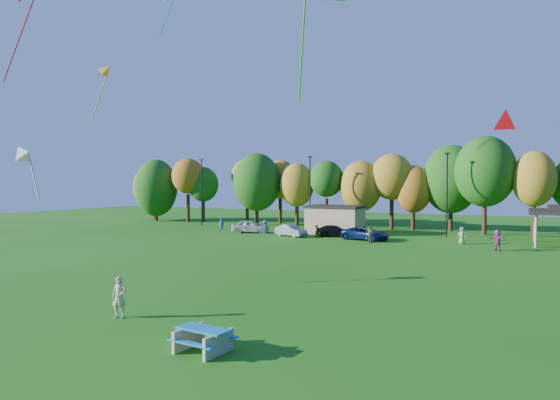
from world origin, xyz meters
The scene contains 18 objects.
ground centered at (0.00, 0.00, 0.00)m, with size 160.00×160.00×0.00m, color #19600F.
tree_line centered at (-1.03, 45.51, 5.91)m, with size 93.57×10.55×11.15m.
lamp_posts centered at (2.00, 40.00, 4.90)m, with size 64.50×0.25×9.09m.
utility_building centered at (-10.00, 38.00, 1.64)m, with size 6.30×4.30×3.25m.
picnic_table centered at (-0.26, -1.90, 0.48)m, with size 2.06×1.77×0.83m.
kite_flyer centered at (-6.02, 0.04, 0.90)m, with size 0.66×0.43×1.81m, color #C1B190.
car_a centered at (-19.18, 34.50, 0.75)m, with size 1.78×4.42×1.51m, color silver.
car_b centered at (-13.28, 33.02, 0.64)m, with size 1.35×3.86×1.27m, color gray.
car_c centered at (-5.03, 33.37, 0.68)m, with size 2.26×4.90×1.36m, color #0D2150.
car_d centered at (-8.88, 34.87, 0.62)m, with size 1.74×4.28×1.24m, color black.
far_person_0 centered at (7.51, 30.61, 0.93)m, with size 1.72×0.55×1.85m, color #8F3B69.
far_person_1 centered at (-22.50, 33.43, 0.86)m, with size 0.83×0.65×1.72m, color #528CB5.
far_person_2 centered at (-16.36, 32.79, 0.83)m, with size 1.07×0.61×1.65m, color #415E8F.
far_person_3 centered at (4.21, 34.19, 0.82)m, with size 0.80×0.52×1.64m, color gray.
far_person_4 centered at (-3.95, 31.34, 0.79)m, with size 0.93×0.39×1.59m, color #576D42.
kite_2 centered at (8.93, 5.10, 8.39)m, with size 1.10×1.37×1.26m.
kite_6 centered at (-15.93, 2.78, 7.55)m, with size 2.18×1.12×3.46m.
kite_12 centered at (-24.64, 17.69, 16.03)m, with size 3.18×1.74×5.39m.
Camera 1 is at (9.74, -16.04, 5.87)m, focal length 32.00 mm.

